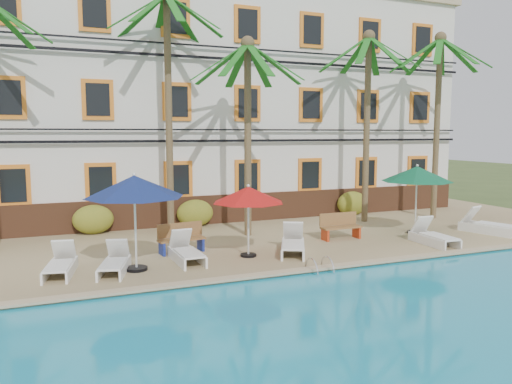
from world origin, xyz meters
name	(u,v)px	position (x,y,z in m)	size (l,w,h in m)	color
ground	(287,272)	(0.00, 0.00, 0.00)	(100.00, 100.00, 0.00)	#384C23
pool_deck	(230,235)	(0.00, 5.00, 0.12)	(30.00, 12.00, 0.25)	tan
swimming_pool	(476,376)	(0.00, -7.00, 0.10)	(26.00, 12.00, 0.20)	#178DB1
pool_coping	(301,270)	(0.00, -0.90, 0.28)	(30.00, 0.35, 0.06)	tan
hotel_building	(193,103)	(0.00, 9.98, 5.37)	(25.40, 6.44, 10.22)	silver
palm_b	(168,80)	(-2.13, 5.61, 5.92)	(4.20, 4.20, 8.96)	brown
palm_c	(248,108)	(0.44, 4.22, 4.91)	(4.20, 4.20, 7.20)	brown
palm_d	(367,101)	(6.13, 5.03, 5.36)	(4.20, 4.20, 7.98)	brown
palm_e	(438,100)	(9.51, 4.63, 5.43)	(4.20, 4.20, 8.09)	brown
shrub_left	(93,219)	(-4.85, 6.60, 0.80)	(1.50, 0.90, 1.10)	#36611B
shrub_mid	(195,213)	(-0.92, 6.60, 0.80)	(1.50, 0.90, 1.10)	#36611B
shrub_right	(352,203)	(6.53, 6.60, 0.80)	(1.50, 0.90, 1.10)	#36611B
umbrella_blue	(134,187)	(-4.16, 0.93, 2.56)	(2.71, 2.71, 2.71)	black
umbrella_red	(248,195)	(-0.73, 1.21, 2.14)	(2.22, 2.22, 2.23)	black
umbrella_green	(417,174)	(6.38, 2.10, 2.48)	(2.62, 2.62, 2.62)	black
lounger_a	(61,264)	(-6.10, 1.26, 0.53)	(0.98, 1.91, 0.86)	white
lounger_b	(115,263)	(-4.74, 0.93, 0.52)	(1.12, 1.89, 0.84)	white
lounger_c	(186,252)	(-2.66, 1.32, 0.54)	(0.73, 1.93, 0.90)	white
lounger_d	(293,244)	(0.71, 1.03, 0.55)	(1.52, 2.08, 0.93)	white
lounger_e	(433,236)	(5.68, 0.35, 0.55)	(0.80, 1.96, 0.91)	white
lounger_f	(488,225)	(8.96, 1.11, 0.57)	(1.32, 2.19, 0.98)	white
bench_left	(181,238)	(-2.52, 2.53, 0.72)	(1.55, 0.66, 0.93)	olive
bench_right	(340,226)	(3.23, 2.34, 0.72)	(1.50, 0.48, 0.93)	olive
pool_ladder	(319,270)	(0.51, -1.00, 0.25)	(0.54, 0.74, 0.74)	silver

